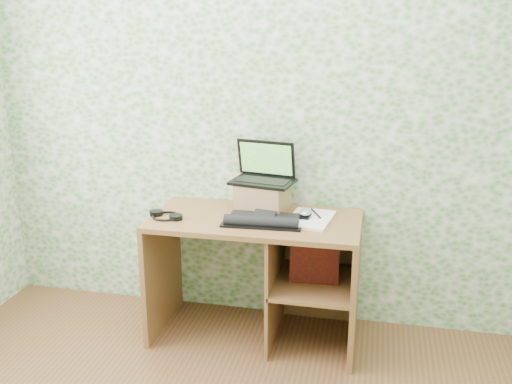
% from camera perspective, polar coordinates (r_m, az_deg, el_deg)
% --- Properties ---
extents(wall_back, '(3.50, 0.00, 3.50)m').
position_cam_1_polar(wall_back, '(3.43, 1.03, 7.78)').
color(wall_back, silver).
rests_on(wall_back, ground).
extents(desk, '(1.20, 0.60, 0.75)m').
position_cam_1_polar(desk, '(3.38, 1.33, -6.85)').
color(desk, brown).
rests_on(desk, floor).
extents(riser, '(0.32, 0.28, 0.17)m').
position_cam_1_polar(riser, '(3.37, 0.68, -0.49)').
color(riser, olive).
rests_on(riser, desk).
extents(laptop, '(0.39, 0.31, 0.24)m').
position_cam_1_polar(laptop, '(3.37, 0.82, 1.99)').
color(laptop, black).
rests_on(laptop, riser).
extents(keyboard, '(0.45, 0.24, 0.06)m').
position_cam_1_polar(keyboard, '(3.18, 0.71, -2.80)').
color(keyboard, black).
rests_on(keyboard, desk).
extents(headphones, '(0.22, 0.20, 0.03)m').
position_cam_1_polar(headphones, '(3.32, -8.99, -2.35)').
color(headphones, black).
rests_on(headphones, desk).
extents(notepad, '(0.27, 0.36, 0.02)m').
position_cam_1_polar(notepad, '(3.25, 5.43, -2.69)').
color(notepad, silver).
rests_on(notepad, desk).
extents(mouse, '(0.07, 0.11, 0.04)m').
position_cam_1_polar(mouse, '(3.25, 4.96, -2.19)').
color(mouse, '#B6B6B8').
rests_on(mouse, notepad).
extents(pen, '(0.08, 0.16, 0.01)m').
position_cam_1_polar(pen, '(3.31, 6.01, -2.13)').
color(pen, black).
rests_on(pen, notepad).
extents(red_box, '(0.28, 0.11, 0.33)m').
position_cam_1_polar(red_box, '(3.29, 5.89, -6.21)').
color(red_box, maroon).
rests_on(red_box, desk).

